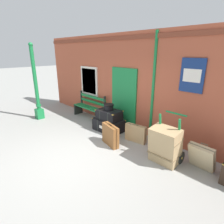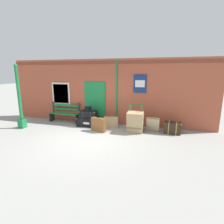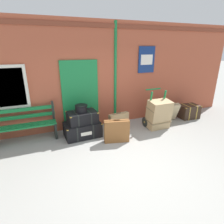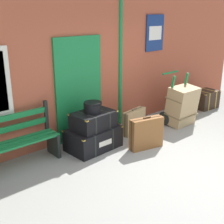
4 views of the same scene
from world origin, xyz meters
The scene contains 12 objects.
ground_plane centered at (0.00, 0.00, 0.00)m, with size 60.00×60.00×0.00m, color gray.
brick_facade centered at (-0.02, 2.60, 1.60)m, with size 10.40×0.35×3.20m.
platform_bench centered at (-2.14, 2.16, 0.44)m, with size 1.60×0.43×1.01m.
steamer_trunk_base centered at (-0.66, 1.83, 0.21)m, with size 1.04×0.70×0.43m.
steamer_trunk_middle centered at (-0.64, 1.83, 0.58)m, with size 0.85×0.61×0.33m.
round_hatbox centered at (-0.66, 1.83, 0.86)m, with size 0.34×0.34×0.20m.
porters_trolley centered at (1.69, 1.66, 0.27)m, with size 0.71×0.57×1.20m.
large_brown_trunk centered at (1.69, 1.48, 0.46)m, with size 0.70×0.54×0.92m.
suitcase_beige centered at (0.50, 1.86, 0.26)m, with size 0.67×0.26×0.57m.
suitcase_oxblood centered at (2.43, 1.85, 0.32)m, with size 0.58×0.40×0.65m.
suitcase_slate centered at (0.12, 1.16, 0.31)m, with size 0.70×0.35×0.65m.
corner_trunk centered at (3.26, 1.83, 0.24)m, with size 0.72×0.54×0.49m.
Camera 3 is at (-1.67, -2.95, 2.46)m, focal length 29.44 mm.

